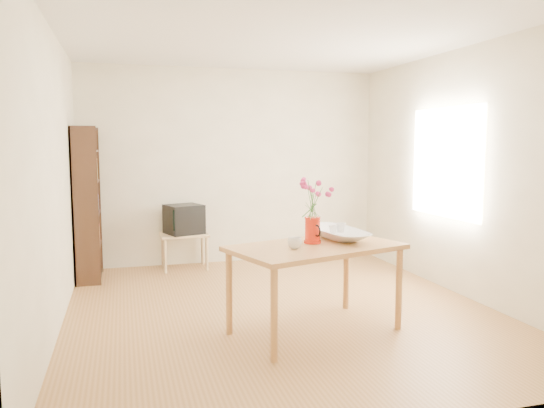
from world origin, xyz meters
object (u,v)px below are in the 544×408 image
object	(u,v)px
pitcher	(312,231)
mug	(295,243)
table	(316,255)
bowl	(337,210)
television	(184,219)

from	to	relation	value
pitcher	mug	bearing A→B (deg)	-148.63
table	mug	distance (m)	0.27
bowl	television	distance (m)	2.65
mug	television	bearing A→B (deg)	-119.35
table	pitcher	xyz separation A→B (m)	(0.01, 0.10, 0.18)
table	bowl	world-z (taller)	bowl
mug	television	distance (m)	2.80
table	bowl	distance (m)	0.52
pitcher	mug	distance (m)	0.30
table	pitcher	distance (m)	0.21
pitcher	television	bearing A→B (deg)	98.28
table	pitcher	bearing A→B (deg)	68.11
bowl	table	bearing A→B (deg)	-139.13
table	television	distance (m)	2.76
table	mug	xyz separation A→B (m)	(-0.22, -0.09, 0.13)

